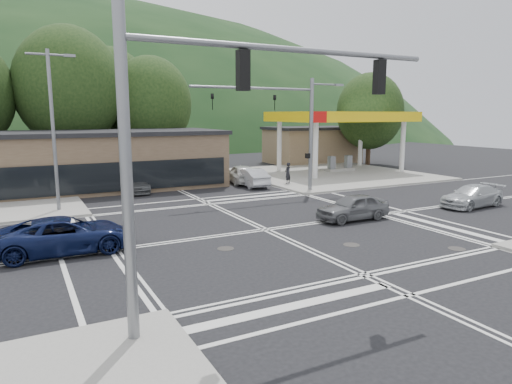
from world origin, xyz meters
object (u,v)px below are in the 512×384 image
car_blue_west (66,235)px  car_queue_b (241,174)px  car_queue_a (250,177)px  car_northbound (134,183)px  car_silver_east (472,196)px  car_grey_center (353,207)px  pedestrian (288,173)px

car_blue_west → car_queue_b: car_queue_b is taller
car_queue_a → car_northbound: 8.72m
car_blue_west → car_silver_east: car_blue_west is taller
car_queue_a → car_queue_b: 1.63m
car_queue_a → car_grey_center: bearing=90.2°
car_queue_b → car_grey_center: bearing=98.3°
car_blue_west → pedestrian: size_ratio=3.19×
pedestrian → car_blue_west: bearing=6.5°
car_grey_center → pedestrian: 12.16m
car_silver_east → car_queue_b: bearing=-154.9°
car_silver_east → car_northbound: bearing=-135.2°
car_blue_west → car_grey_center: car_blue_west is taller
car_grey_center → car_silver_east: size_ratio=0.90×
car_silver_east → car_northbound: car_silver_east is taller
pedestrian → car_queue_a: bearing=-44.5°
car_queue_b → pedestrian: bearing=147.4°
car_blue_west → car_queue_b: bearing=-45.8°
car_northbound → pedestrian: (11.39, -2.49, 0.34)m
car_grey_center → car_northbound: 16.40m
car_silver_east → pedestrian: size_ratio=2.71×
car_silver_east → car_queue_a: 15.63m
car_queue_a → car_queue_b: bearing=-88.0°
car_silver_east → car_northbound: (-16.81, 14.83, -0.01)m
car_queue_b → pedestrian: (2.81, -2.57, 0.20)m
car_queue_a → car_queue_b: size_ratio=0.93×
car_grey_center → pedestrian: pedestrian is taller
car_queue_a → car_queue_b: (0.00, 1.63, 0.08)m
car_blue_west → car_grey_center: 14.03m
car_grey_center → car_queue_b: size_ratio=0.88×
car_silver_east → pedestrian: 13.49m
car_grey_center → car_silver_east: car_grey_center is taller
car_blue_west → car_grey_center: size_ratio=1.31×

